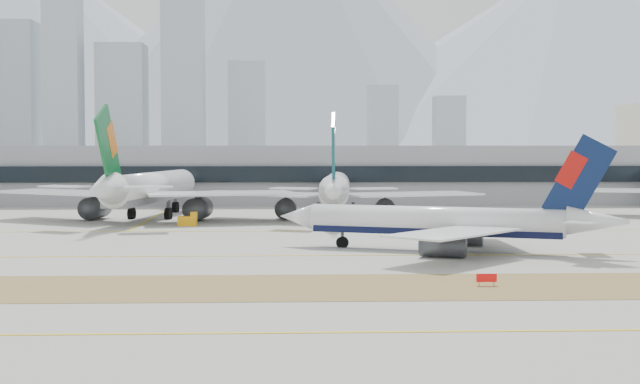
{
  "coord_description": "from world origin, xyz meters",
  "views": [
    {
      "loc": [
        1.47,
        -125.68,
        15.04
      ],
      "look_at": [
        6.73,
        18.0,
        7.5
      ],
      "focal_mm": 50.0,
      "sensor_mm": 36.0,
      "label": 1
    }
  ],
  "objects_px": {
    "taxiing_airliner": "(447,223)",
    "terminal": "(282,173)",
    "widebody_eva": "(148,190)",
    "widebody_cathay": "(336,191)"
  },
  "relations": [
    {
      "from": "widebody_eva",
      "to": "widebody_cathay",
      "type": "bearing_deg",
      "value": -79.84
    },
    {
      "from": "widebody_eva",
      "to": "terminal",
      "type": "distance_m",
      "value": 64.93
    },
    {
      "from": "taxiing_airliner",
      "to": "widebody_eva",
      "type": "distance_m",
      "value": 76.1
    },
    {
      "from": "taxiing_airliner",
      "to": "terminal",
      "type": "distance_m",
      "value": 118.11
    },
    {
      "from": "taxiing_airliner",
      "to": "terminal",
      "type": "bearing_deg",
      "value": -57.07
    },
    {
      "from": "widebody_eva",
      "to": "terminal",
      "type": "bearing_deg",
      "value": -15.2
    },
    {
      "from": "taxiing_airliner",
      "to": "terminal",
      "type": "xyz_separation_m",
      "value": [
        -24.14,
        115.56,
        3.45
      ]
    },
    {
      "from": "taxiing_airliner",
      "to": "widebody_cathay",
      "type": "xyz_separation_m",
      "value": [
        -12.82,
        57.08,
        1.6
      ]
    },
    {
      "from": "taxiing_airliner",
      "to": "widebody_eva",
      "type": "height_order",
      "value": "widebody_eva"
    },
    {
      "from": "terminal",
      "to": "taxiing_airliner",
      "type": "bearing_deg",
      "value": -78.2
    }
  ]
}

